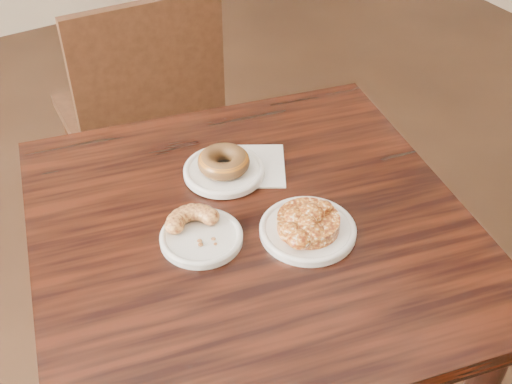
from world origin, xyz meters
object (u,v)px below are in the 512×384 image
cafe_table (252,345)px  chair_far (137,116)px  glazed_donut (224,162)px  apple_fritter (308,220)px  cruller_fragment (201,229)px

cafe_table → chair_far: 0.91m
cafe_table → chair_far: bearing=95.7°
glazed_donut → cafe_table: bearing=-99.4°
cafe_table → glazed_donut: (0.03, 0.15, 0.41)m
chair_far → apple_fritter: (-0.04, -0.97, 0.33)m
apple_fritter → chair_far: bearing=87.9°
cafe_table → cruller_fragment: cruller_fragment is taller
chair_far → glazed_donut: size_ratio=8.51×
apple_fritter → cruller_fragment: bearing=154.6°
cafe_table → apple_fritter: size_ratio=5.13×
glazed_donut → apple_fritter: glazed_donut is taller
glazed_donut → chair_far: bearing=83.6°
cafe_table → glazed_donut: 0.44m
cafe_table → apple_fritter: 0.42m
glazed_donut → apple_fritter: 0.23m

